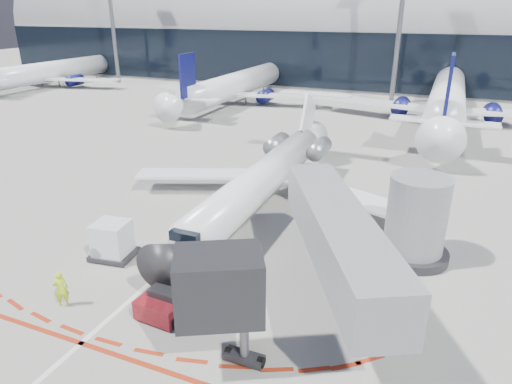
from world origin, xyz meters
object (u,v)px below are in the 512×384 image
at_px(pushback_tug, 172,297).
at_px(ramp_worker, 61,289).
at_px(regional_jet, 268,174).
at_px(uld_container, 112,241).

bearing_deg(pushback_tug, ramp_worker, -155.88).
height_order(regional_jet, pushback_tug, regional_jet).
distance_m(regional_jet, pushback_tug, 13.46).
xyz_separation_m(regional_jet, pushback_tug, (0.47, -13.36, -1.57)).
bearing_deg(ramp_worker, uld_container, -124.52).
height_order(regional_jet, uld_container, regional_jet).
xyz_separation_m(regional_jet, ramp_worker, (-4.39, -15.16, -1.24)).
distance_m(regional_jet, ramp_worker, 15.84).
height_order(ramp_worker, uld_container, uld_container).
distance_m(pushback_tug, ramp_worker, 5.19).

